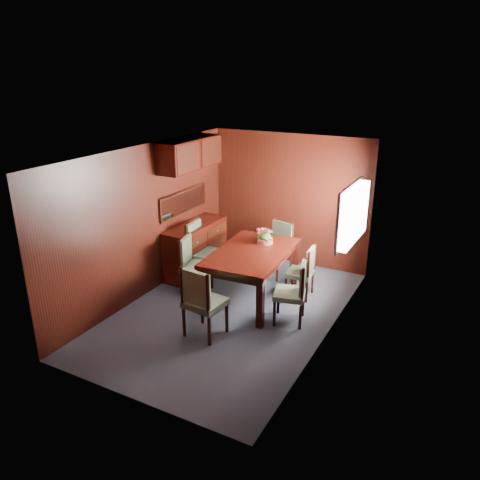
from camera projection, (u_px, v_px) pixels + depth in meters
The scene contains 11 objects.
ground at pixel (230, 311), 7.10m from camera, with size 4.50×4.50×0.00m, color #363C4A.
room_shell at pixel (234, 202), 6.85m from camera, with size 3.06×4.52×2.41m.
sideboard at pixel (196, 248), 8.32m from camera, with size 0.48×1.40×0.90m, color black.
dining_table at pixel (252, 258), 7.28m from camera, with size 1.18×1.78×0.80m.
chair_left_near at pixel (192, 262), 7.53m from camera, with size 0.53×0.55×0.96m.
chair_left_far at pixel (200, 248), 7.98m from camera, with size 0.51×0.53×1.05m.
chair_right_near at pixel (295, 289), 6.64m from camera, with size 0.53×0.54×0.94m.
chair_right_far at pixel (304, 269), 7.39m from camera, with size 0.42×0.44×0.86m.
chair_head at pixel (201, 299), 6.24m from camera, with size 0.53×0.51×1.04m.
chair_foot at pixel (278, 245), 8.21m from camera, with size 0.55×0.54×0.96m.
flower_centerpiece at pixel (265, 236), 7.52m from camera, with size 0.27×0.27×0.27m.
Camera 1 is at (3.07, -5.47, 3.49)m, focal length 35.00 mm.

